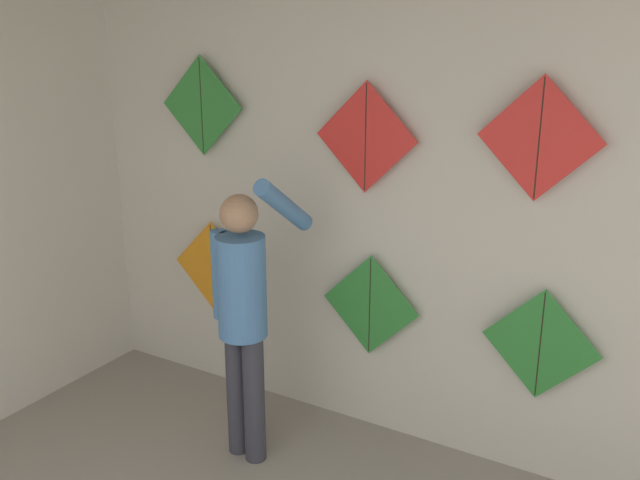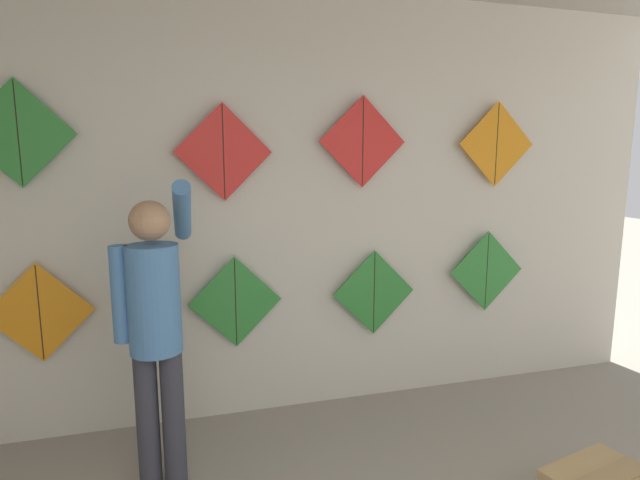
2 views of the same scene
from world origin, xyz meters
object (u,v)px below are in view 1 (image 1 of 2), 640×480
Objects in this scene: kite_1 at (370,305)px; kite_0 at (212,267)px; kite_6 at (539,139)px; shopkeeper at (244,305)px; kite_4 at (202,106)px; kite_5 at (366,138)px; kite_2 at (540,345)px.

kite_0 is at bearing 180.00° from kite_1.
kite_1 is 1.35m from kite_6.
kite_4 is at bearing 148.81° from shopkeeper.
kite_5 is 1.00× the size of kite_6.
kite_5 is 0.92m from kite_6.
kite_4 is 1.00× the size of kite_6.
kite_0 reaches higher than kite_1.
shopkeeper reaches higher than kite_1.
kite_5 reaches higher than kite_2.
kite_2 is 1.05m from kite_6.
kite_4 reaches higher than kite_6.
shopkeeper is at bearing -129.19° from kite_1.
kite_6 is (1.34, 0.58, 0.92)m from shopkeeper.
shopkeeper is 1.72m from kite_6.
shopkeeper reaches higher than kite_0.
kite_4 is at bearing 180.00° from kite_2.
kite_0 reaches higher than kite_2.
kite_0 is at bearing 180.00° from kite_2.
kite_6 is at bearing 0.00° from kite_0.
kite_6 is (2.04, 0.00, -0.03)m from kite_4.
shopkeeper is 0.75m from kite_1.
kite_1 is 0.96m from kite_5.
kite_0 is 1.00× the size of kite_6.
kite_6 is at bearing 31.51° from shopkeeper.
kite_2 is (2.11, 0.00, -0.03)m from kite_0.
kite_0 is 2.25m from kite_6.
kite_1 reaches higher than kite_2.
kite_2 is at bearing 0.00° from kite_5.
shopkeeper is at bearing -156.71° from kite_6.
kite_5 is at bearing 180.00° from kite_1.
kite_6 is at bearing 0.00° from kite_5.
kite_5 is (0.42, 0.58, 0.85)m from shopkeeper.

